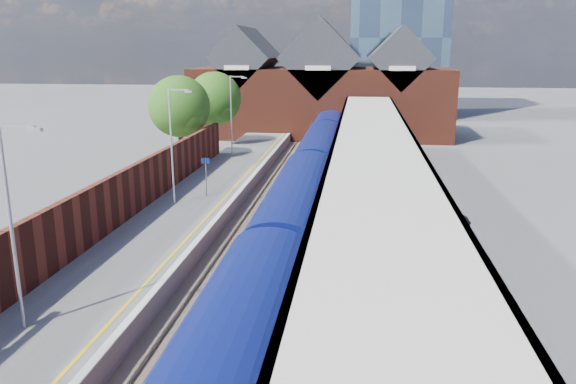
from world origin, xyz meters
name	(u,v)px	position (x,y,z in m)	size (l,w,h in m)	color
ground	(294,191)	(0.00, 30.00, 0.00)	(240.00, 240.00, 0.00)	#5B5B5E
ballast_bed	(274,233)	(0.00, 20.00, 0.03)	(6.00, 76.00, 0.06)	#473D33
rails	(274,231)	(0.00, 20.00, 0.12)	(4.51, 76.00, 0.14)	slate
left_platform	(181,221)	(-5.50, 20.00, 0.50)	(5.00, 76.00, 1.00)	#565659
right_platform	(381,229)	(6.00, 20.00, 0.50)	(6.00, 76.00, 1.00)	#565659
coping_left	(220,214)	(-3.15, 20.00, 1.02)	(0.30, 76.00, 0.05)	silver
coping_right	(330,218)	(3.15, 20.00, 1.02)	(0.30, 76.00, 0.05)	silver
yellow_line	(210,214)	(-3.75, 20.00, 1.01)	(0.14, 76.00, 0.01)	yellow
train	(311,173)	(1.49, 26.68, 2.12)	(2.95, 65.92, 3.45)	navy
canopy	(374,139)	(5.48, 21.95, 5.25)	(4.50, 52.00, 4.48)	#0F1558
lamp_post_b	(14,216)	(-6.36, 6.00, 4.99)	(1.48, 0.18, 7.00)	#A5A8AA
lamp_post_c	(173,139)	(-6.36, 22.00, 4.99)	(1.48, 0.18, 7.00)	#A5A8AA
lamp_post_d	(233,111)	(-6.36, 38.00, 4.99)	(1.48, 0.18, 7.00)	#A5A8AA
platform_sign	(206,170)	(-5.00, 24.00, 2.69)	(0.55, 0.08, 2.50)	#A5A8AA
brick_wall	(82,220)	(-8.10, 13.54, 2.45)	(0.35, 50.00, 3.86)	#5A2417
station_building	(321,90)	(0.00, 58.00, 5.45)	(30.00, 12.12, 13.78)	#5A2417
tree_near	(181,108)	(-10.35, 35.91, 5.35)	(5.20, 5.20, 8.10)	#382314
tree_far	(216,100)	(-9.35, 43.91, 5.35)	(5.20, 5.20, 8.10)	#382314
parked_car_silver	(423,243)	(7.66, 14.59, 1.64)	(1.35, 3.86, 1.27)	#B9B8BD
parked_car_dark	(429,214)	(8.50, 19.40, 1.63)	(1.76, 4.34, 1.26)	black
parked_car_blue	(443,253)	(8.48, 13.75, 1.54)	(1.80, 3.91, 1.09)	navy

